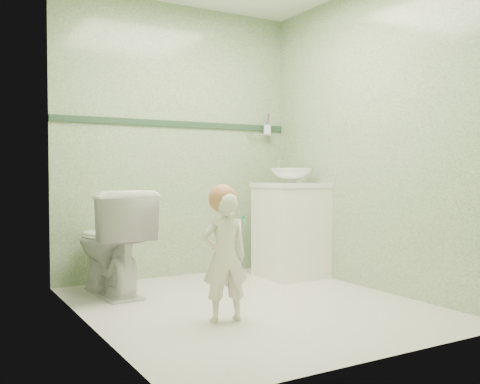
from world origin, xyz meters
TOP-DOWN VIEW (x-y plane):
  - ground at (0.00, 0.00)m, footprint 2.50×2.50m
  - room_shell at (0.00, 0.00)m, footprint 2.50×2.54m
  - trim_stripe at (0.00, 1.24)m, footprint 2.20×0.02m
  - vanity at (0.84, 0.70)m, footprint 0.52×0.50m
  - counter at (0.84, 0.70)m, footprint 0.54×0.52m
  - basin at (0.84, 0.70)m, footprint 0.37×0.37m
  - faucet at (0.84, 0.89)m, footprint 0.03×0.13m
  - cup_holder at (0.89, 1.18)m, footprint 0.26×0.07m
  - toilet at (-0.74, 0.80)m, footprint 0.50×0.81m
  - toddler at (-0.35, -0.26)m, footprint 0.32×0.24m
  - hair_cap at (-0.35, -0.24)m, footprint 0.18×0.18m
  - teal_toothbrush at (-0.30, -0.40)m, footprint 0.11×0.14m

SIDE VIEW (x-z plane):
  - ground at x=0.00m, z-range 0.00..0.00m
  - toilet at x=-0.74m, z-range 0.00..0.79m
  - toddler at x=-0.35m, z-range 0.00..0.79m
  - vanity at x=0.84m, z-range 0.00..0.80m
  - teal_toothbrush at x=-0.30m, z-range 0.60..0.68m
  - hair_cap at x=-0.35m, z-range 0.67..0.85m
  - counter at x=0.84m, z-range 0.79..0.83m
  - basin at x=0.84m, z-range 0.83..0.96m
  - faucet at x=0.84m, z-range 0.88..1.06m
  - room_shell at x=0.00m, z-range 0.00..2.40m
  - cup_holder at x=0.89m, z-range 1.23..1.44m
  - trim_stripe at x=0.00m, z-range 1.33..1.38m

